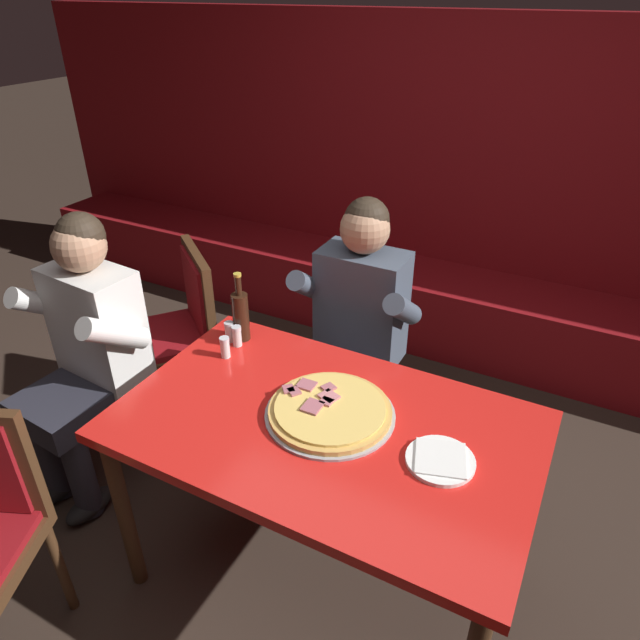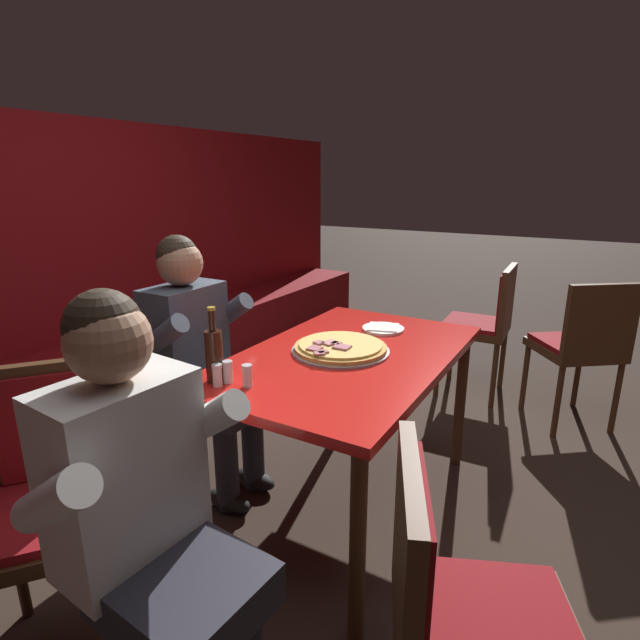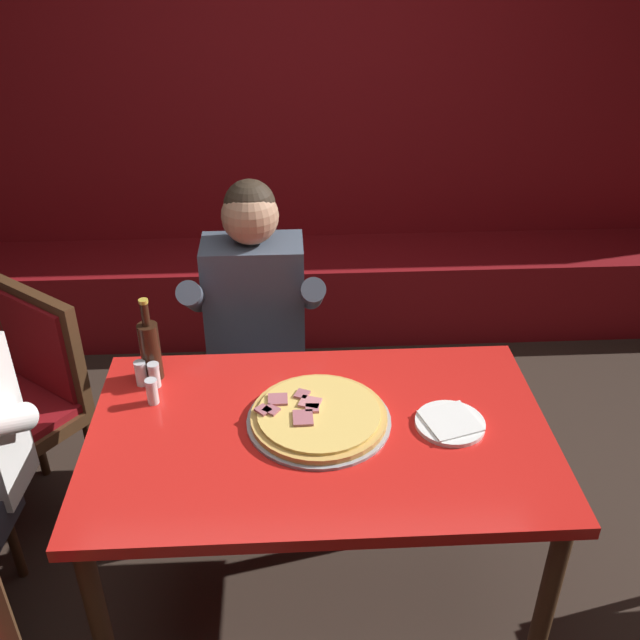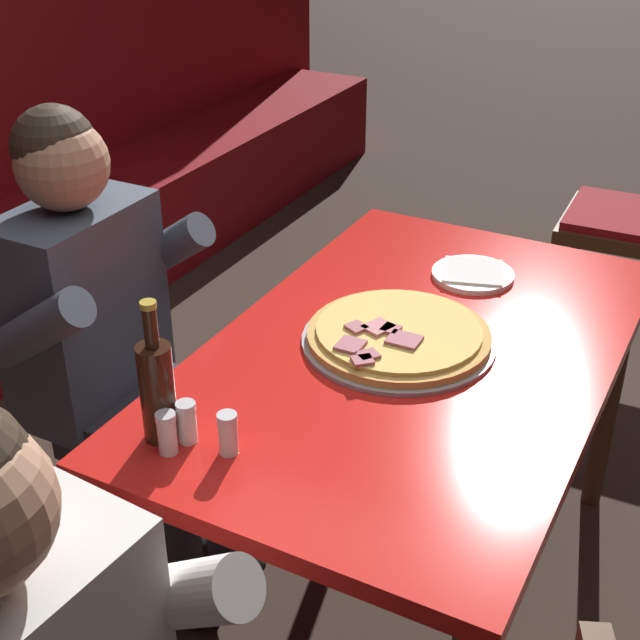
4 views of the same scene
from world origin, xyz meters
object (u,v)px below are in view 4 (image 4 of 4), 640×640
Objects in this scene: pizza at (398,336)px; diner_seated_blue_shirt at (115,345)px; plate_white_paper at (474,274)px; shaker_parmesan at (187,424)px; shaker_red_pepper_flakes at (228,435)px; beer_bottle at (157,388)px; shaker_oregano at (167,435)px; main_dining_table at (412,379)px.

diner_seated_blue_shirt is (-0.21, 0.64, -0.09)m from pizza.
diner_seated_blue_shirt reaches higher than plate_white_paper.
pizza reaches higher than plate_white_paper.
plate_white_paper is 0.94m from shaker_parmesan.
shaker_parmesan is 0.09m from shaker_red_pepper_flakes.
shaker_oregano is at bearing -129.56° from beer_bottle.
shaker_red_pepper_flakes is at bearing 166.67° from pizza.
shaker_parmesan is 0.54m from diner_seated_blue_shirt.
pizza is 0.55m from shaker_parmesan.
pizza is 5.07× the size of shaker_red_pepper_flakes.
main_dining_table is 0.63m from shaker_oregano.
beer_bottle is at bearing 150.67° from main_dining_table.
shaker_oregano is 0.11m from shaker_red_pepper_flakes.
plate_white_paper is 0.72× the size of beer_bottle.
shaker_red_pepper_flakes is at bearing -63.09° from shaker_oregano.
pizza is at bearing -21.52° from shaker_oregano.
shaker_parmesan is (-0.51, 0.21, 0.02)m from pizza.
main_dining_table is 15.99× the size of shaker_red_pepper_flakes.
pizza is at bearing -72.14° from diner_seated_blue_shirt.
shaker_parmesan is at bearing -125.13° from diner_seated_blue_shirt.
plate_white_paper is at bearing -15.34° from shaker_oregano.
pizza is 5.07× the size of shaker_parmesan.
beer_bottle reaches higher than plate_white_paper.
beer_bottle reaches higher than shaker_parmesan.
pizza is 0.59m from beer_bottle.
shaker_oregano is at bearing -129.71° from diner_seated_blue_shirt.
beer_bottle is (-0.53, 0.26, 0.09)m from pizza.
diner_seated_blue_shirt is (-0.21, 0.68, 0.01)m from main_dining_table.
shaker_oregano is at bearing 116.91° from shaker_red_pepper_flakes.
plate_white_paper is at bearing -48.64° from diner_seated_blue_shirt.
pizza is at bearing -26.24° from beer_bottle.
diner_seated_blue_shirt is (-0.60, 0.68, -0.08)m from plate_white_paper.
pizza is 0.60m from shaker_oregano.
plate_white_paper is 0.92m from diner_seated_blue_shirt.
pizza is 0.40m from plate_white_paper.
main_dining_table is 1.08× the size of diner_seated_blue_shirt.
shaker_parmesan and shaker_red_pepper_flakes have the same top height.
plate_white_paper is 2.44× the size of shaker_red_pepper_flakes.
shaker_red_pepper_flakes is at bearing -82.46° from beer_bottle.
pizza is 0.34× the size of diner_seated_blue_shirt.
shaker_red_pepper_flakes is 0.61m from diner_seated_blue_shirt.
beer_bottle reaches higher than main_dining_table.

